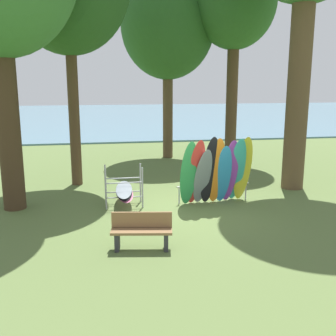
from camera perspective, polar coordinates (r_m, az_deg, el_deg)
The scene contains 7 objects.
ground_plane at distance 12.43m, azimuth 3.54°, elevation -5.78°, with size 80.00×80.00×0.00m, color #566B38.
lake_water at distance 43.00m, azimuth -6.04°, elevation 7.21°, with size 80.00×36.00×0.10m, color slate.
tree_mid_behind at distance 20.35m, azimuth -0.03°, elevation 19.24°, with size 4.43×4.43×8.89m.
tree_far_right_back at distance 19.74m, azimuth 9.28°, elevation 21.71°, with size 3.70×3.70×9.37m.
leaning_board_pile at distance 12.71m, azimuth 6.76°, elevation -0.60°, with size 2.40×1.07×2.20m.
board_storage_rack at distance 12.74m, azimuth -6.11°, elevation -3.16°, with size 1.15×2.13×1.25m.
park_bench at distance 9.54m, azimuth -3.68°, elevation -8.63°, with size 1.45×0.62×0.85m.
Camera 1 is at (-2.73, -11.49, 3.86)m, focal length 43.82 mm.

